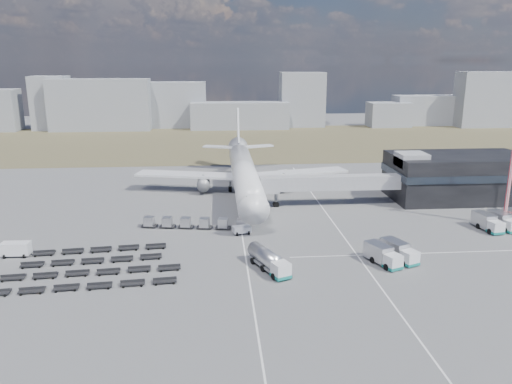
{
  "coord_description": "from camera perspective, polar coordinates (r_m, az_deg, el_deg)",
  "views": [
    {
      "loc": [
        -6.3,
        -81.49,
        30.41
      ],
      "look_at": [
        1.71,
        18.06,
        4.0
      ],
      "focal_mm": 35.0,
      "sensor_mm": 36.0,
      "label": 1
    }
  ],
  "objects": [
    {
      "name": "baggage_dollies",
      "position": [
        79.66,
        -18.42,
        -8.12
      ],
      "size": [
        27.03,
        17.72,
        0.8
      ],
      "rotation": [
        0.0,
        0.0,
        0.09
      ],
      "color": "black",
      "rests_on": "ground"
    },
    {
      "name": "fuel_tanker",
      "position": [
        75.08,
        1.47,
        -7.82
      ],
      "size": [
        5.93,
        9.62,
        3.05
      ],
      "rotation": [
        0.0,
        0.0,
        0.41
      ],
      "color": "silver",
      "rests_on": "ground"
    },
    {
      "name": "terminal",
      "position": [
        121.15,
        22.04,
        1.73
      ],
      "size": [
        30.4,
        16.4,
        11.0
      ],
      "color": "black",
      "rests_on": "ground"
    },
    {
      "name": "skyline",
      "position": [
        232.77,
        -10.08,
        9.71
      ],
      "size": [
        306.67,
        22.41,
        25.43
      ],
      "color": "gray",
      "rests_on": "ground"
    },
    {
      "name": "pushback_tug",
      "position": [
        90.39,
        -1.64,
        -4.37
      ],
      "size": [
        3.52,
        2.5,
        1.45
      ],
      "primitive_type": "cube",
      "rotation": [
        0.0,
        0.0,
        0.24
      ],
      "color": "silver",
      "rests_on": "ground"
    },
    {
      "name": "service_trucks_far",
      "position": [
        104.7,
        27.09,
        -2.9
      ],
      "size": [
        13.21,
        8.6,
        2.74
      ],
      "rotation": [
        0.0,
        0.0,
        0.15
      ],
      "color": "silver",
      "rests_on": "ground"
    },
    {
      "name": "uld_row",
      "position": [
        93.74,
        -6.97,
        -3.52
      ],
      "size": [
        20.35,
        4.89,
        1.85
      ],
      "rotation": [
        0.0,
        0.0,
        -0.16
      ],
      "color": "black",
      "rests_on": "ground"
    },
    {
      "name": "catering_truck",
      "position": [
        126.36,
        3.72,
        1.56
      ],
      "size": [
        4.85,
        6.91,
        2.93
      ],
      "rotation": [
        0.0,
        0.0,
        0.39
      ],
      "color": "silver",
      "rests_on": "ground"
    },
    {
      "name": "utility_van",
      "position": [
        88.91,
        -25.74,
        -5.93
      ],
      "size": [
        4.44,
        2.1,
        2.33
      ],
      "primitive_type": "cube",
      "rotation": [
        0.0,
        0.0,
        -0.03
      ],
      "color": "silver",
      "rests_on": "ground"
    },
    {
      "name": "grass_strip",
      "position": [
        193.99,
        -2.7,
        5.78
      ],
      "size": [
        420.0,
        90.0,
        0.01
      ],
      "primitive_type": "cube",
      "color": "brown",
      "rests_on": "ground"
    },
    {
      "name": "lane_markings",
      "position": [
        91.22,
        5.83,
        -4.74
      ],
      "size": [
        47.12,
        110.0,
        0.01
      ],
      "color": "silver",
      "rests_on": "ground"
    },
    {
      "name": "service_trucks_near",
      "position": [
        80.61,
        15.18,
        -6.77
      ],
      "size": [
        7.78,
        8.39,
        2.72
      ],
      "rotation": [
        0.0,
        0.0,
        0.39
      ],
      "color": "silver",
      "rests_on": "ground"
    },
    {
      "name": "airliner",
      "position": [
        116.77,
        -1.4,
        2.39
      ],
      "size": [
        51.59,
        64.53,
        17.62
      ],
      "color": "silver",
      "rests_on": "ground"
    },
    {
      "name": "ground",
      "position": [
        87.2,
        -0.17,
        -5.6
      ],
      "size": [
        420.0,
        420.0,
        0.0
      ],
      "primitive_type": "plane",
      "color": "#565659",
      "rests_on": "ground"
    },
    {
      "name": "jet_bridge",
      "position": [
        107.34,
        7.47,
        1.02
      ],
      "size": [
        30.3,
        3.8,
        7.05
      ],
      "color": "#939399",
      "rests_on": "ground"
    },
    {
      "name": "floodlight_mast",
      "position": [
        103.4,
        27.19,
        2.79
      ],
      "size": [
        2.25,
        1.82,
        23.54
      ],
      "rotation": [
        0.0,
        0.0,
        0.24
      ],
      "color": "red",
      "rests_on": "ground"
    }
  ]
}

